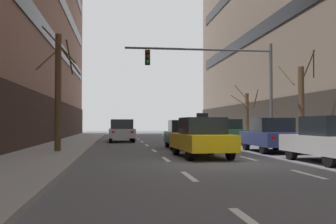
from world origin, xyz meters
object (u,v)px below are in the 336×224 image
Objects in this scene: car_driving_0 at (183,135)px; taxi_driving_2 at (201,138)px; car_driving_1 at (121,131)px; street_tree_1 at (301,104)px; traffic_signal_0 at (226,73)px; car_parked_2 at (271,135)px; street_tree_0 at (247,115)px; car_parked_1 at (331,140)px; street_tree_3 at (58,89)px; car_parked_3 at (226,132)px.

taxi_driving_2 reaches higher than car_driving_0.
car_driving_1 is 14.02m from street_tree_1.
car_driving_1 is 0.53× the size of traffic_signal_0.
car_parked_2 is at bearing 33.41° from taxi_driving_2.
car_driving_0 is at bearing 87.89° from taxi_driving_2.
traffic_signal_0 reaches higher than car_driving_0.
car_driving_0 is at bearing -129.86° from street_tree_0.
traffic_signal_0 is 2.05× the size of street_tree_0.
car_parked_1 is 5.52m from car_parked_2.
car_driving_0 is 4.35m from traffic_signal_0.
traffic_signal_0 reaches higher than car_driving_1.
street_tree_3 is at bearing 156.15° from taxi_driving_2.
street_tree_1 is (6.13, -1.63, 1.63)m from car_driving_0.
taxi_driving_2 is at bearing -92.11° from car_driving_0.
street_tree_0 is at bearing 81.76° from car_parked_1.
car_parked_1 is (3.80, -8.66, 0.04)m from car_driving_0.
street_tree_1 is at bearing -29.05° from traffic_signal_0.
car_driving_1 is 0.82× the size of street_tree_3.
taxi_driving_2 is 0.52× the size of traffic_signal_0.
car_parked_1 is (7.12, -17.27, -0.02)m from car_driving_1.
taxi_driving_2 is 7.76m from street_tree_1.
car_driving_1 is at bearing 102.17° from taxi_driving_2.
car_parked_3 is 7.00m from street_tree_1.
street_tree_1 is (2.34, 1.52, 1.59)m from car_parked_2.
street_tree_3 reaches higher than car_parked_1.
taxi_driving_2 is (-0.21, -5.79, 0.03)m from car_driving_0.
car_parked_2 is 5.06m from traffic_signal_0.
street_tree_3 reaches higher than taxi_driving_2.
street_tree_0 is 0.75× the size of street_tree_3.
car_driving_0 is at bearing -68.92° from car_driving_1.
car_driving_1 is (-3.32, 8.61, 0.06)m from car_driving_0.
car_driving_1 is 12.26m from street_tree_3.
car_driving_0 is 0.82× the size of street_tree_1.
car_driving_1 is 13.74m from car_parked_2.
car_parked_1 is 1.06× the size of street_tree_0.
car_parked_1 is 0.86× the size of street_tree_1.
car_parked_2 is (4.01, 2.64, 0.01)m from taxi_driving_2.
car_driving_1 reaches higher than car_parked_2.
street_tree_0 is 16.25m from street_tree_3.
traffic_signal_0 is 1.55× the size of street_tree_3.
car_driving_1 is 1.02× the size of car_parked_3.
street_tree_3 is (-8.90, -3.44, -1.30)m from traffic_signal_0.
street_tree_3 is at bearing 179.64° from car_parked_2.
traffic_signal_0 is (2.56, 0.35, 3.49)m from car_driving_0.
street_tree_3 is (-10.13, 0.06, 2.15)m from car_parked_2.
car_parked_3 is at bearing -28.25° from car_driving_1.
car_parked_1 is 13.45m from car_parked_3.
car_parked_3 is 3.65m from street_tree_0.
car_parked_3 is (-0.00, 13.45, 0.01)m from car_parked_1.
car_driving_1 reaches higher than car_parked_3.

